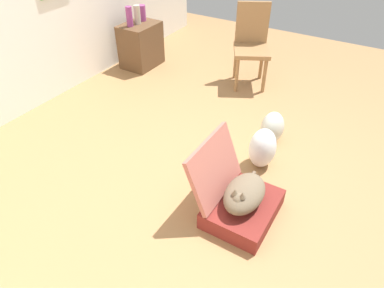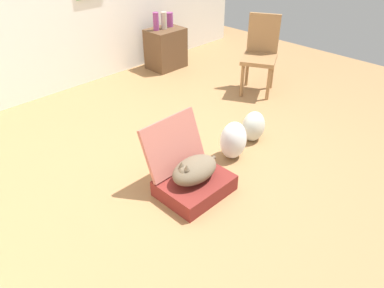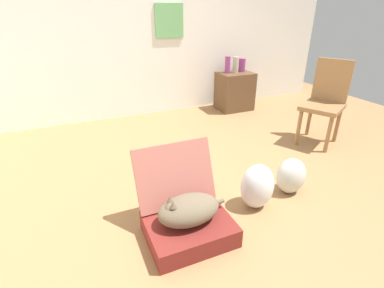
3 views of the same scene
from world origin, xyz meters
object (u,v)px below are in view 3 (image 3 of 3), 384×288
at_px(plastic_bag_clear, 291,176).
at_px(side_table, 235,91).
at_px(plastic_bag_white, 257,186).
at_px(vase_tall, 227,65).
at_px(vase_round, 236,65).
at_px(suitcase_base, 189,229).
at_px(vase_short, 242,65).
at_px(chair, 325,100).
at_px(cat, 188,210).

distance_m(plastic_bag_clear, side_table, 2.33).
bearing_deg(plastic_bag_white, vase_tall, 66.10).
bearing_deg(plastic_bag_white, vase_round, 63.18).
distance_m(suitcase_base, plastic_bag_clear, 1.06).
bearing_deg(suitcase_base, vase_round, 53.06).
distance_m(side_table, vase_short, 0.42).
bearing_deg(chair, side_table, 163.93).
bearing_deg(chair, vase_short, 158.77).
height_order(cat, vase_tall, vase_tall).
relative_size(plastic_bag_white, side_table, 0.66).
bearing_deg(suitcase_base, side_table, 52.88).
distance_m(cat, plastic_bag_clear, 1.06).
relative_size(vase_round, chair, 0.24).
distance_m(plastic_bag_white, vase_tall, 2.56).
distance_m(plastic_bag_clear, vase_tall, 2.39).
bearing_deg(vase_round, vase_short, 12.37).
xyz_separation_m(plastic_bag_white, plastic_bag_clear, (0.39, 0.05, -0.03)).
bearing_deg(suitcase_base, vase_tall, 55.39).
bearing_deg(cat, chair, 22.89).
height_order(cat, vase_short, vase_short).
distance_m(suitcase_base, vase_short, 3.15).
height_order(side_table, vase_round, vase_round).
bearing_deg(suitcase_base, vase_short, 51.43).
bearing_deg(vase_short, plastic_bag_white, -119.09).
bearing_deg(side_table, plastic_bag_clear, -108.90).
height_order(vase_short, vase_round, vase_round).
xyz_separation_m(suitcase_base, chair, (2.10, 0.89, 0.44)).
xyz_separation_m(cat, plastic_bag_clear, (1.04, 0.17, -0.08)).
relative_size(vase_tall, chair, 0.26).
xyz_separation_m(plastic_bag_white, side_table, (1.15, 2.26, 0.10)).
height_order(vase_tall, vase_short, vase_tall).
height_order(plastic_bag_clear, chair, chair).
bearing_deg(cat, vase_tall, 55.30).
distance_m(suitcase_base, cat, 0.17).
bearing_deg(vase_round, suitcase_base, -126.94).
bearing_deg(chair, plastic_bag_clear, -83.65).
bearing_deg(suitcase_base, cat, 176.34).
relative_size(vase_tall, vase_round, 1.05).
distance_m(suitcase_base, vase_round, 3.05).
bearing_deg(plastic_bag_clear, suitcase_base, -170.94).
relative_size(plastic_bag_white, vase_short, 1.92).
height_order(cat, vase_round, vase_round).
relative_size(plastic_bag_clear, vase_short, 1.63).
distance_m(cat, plastic_bag_white, 0.66).
relative_size(side_table, vase_short, 2.92).
bearing_deg(cat, plastic_bag_white, 9.74).
bearing_deg(plastic_bag_clear, cat, -171.00).
height_order(suitcase_base, cat, cat).
xyz_separation_m(suitcase_base, side_table, (1.79, 2.37, 0.22)).
xyz_separation_m(side_table, vase_tall, (-0.13, 0.04, 0.42)).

